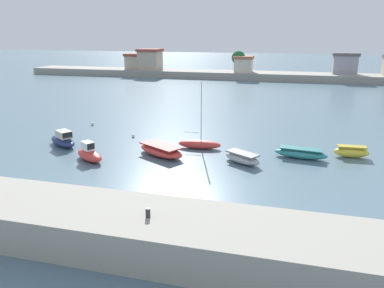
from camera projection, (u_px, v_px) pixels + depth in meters
ground_plane at (184, 185)px, 29.72m from camera, size 400.00×400.00×0.00m
seawall_embankment at (136, 230)px, 20.75m from camera, size 82.48×5.17×2.17m
mooring_bollard at (148, 213)px, 19.85m from camera, size 0.26×0.26×0.51m
moored_boat_0 at (63, 140)px, 39.74m from camera, size 4.66×3.88×1.73m
moored_boat_1 at (89, 154)px, 35.25m from camera, size 4.00×3.31×1.76m
moored_boat_2 at (161, 150)px, 36.62m from camera, size 5.87×4.60×1.10m
moored_boat_3 at (199, 144)px, 38.88m from camera, size 4.52×1.59×6.91m
moored_boat_4 at (242, 158)px, 34.53m from camera, size 4.02×3.30×1.01m
moored_boat_5 at (301, 153)px, 35.90m from camera, size 5.04×2.02×0.99m
moored_boat_6 at (351, 152)px, 36.13m from camera, size 3.30×1.25×1.13m
mooring_buoy_0 at (133, 136)px, 43.19m from camera, size 0.38×0.38×0.38m
mooring_buoy_2 at (92, 124)px, 48.81m from camera, size 0.41×0.41×0.41m
distant_shoreline at (269, 72)px, 95.83m from camera, size 129.55×8.68×8.08m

